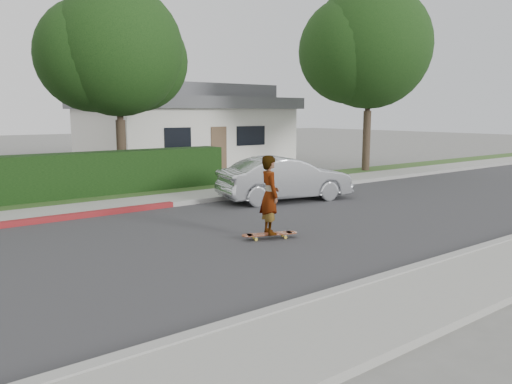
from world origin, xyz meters
The scene contains 14 objects.
ground centered at (0.00, 0.00, 0.00)m, with size 120.00×120.00×0.00m, color slate.
road centered at (0.00, 0.00, 0.01)m, with size 60.00×8.00×0.01m, color #2D2D30.
curb_near centered at (0.00, -4.10, 0.07)m, with size 60.00×0.20×0.15m, color #9E9E99.
sidewalk_near centered at (0.00, -5.00, 0.06)m, with size 60.00×1.60×0.12m, color gray.
curb_far centered at (0.00, 4.10, 0.07)m, with size 60.00×0.20×0.15m, color #9E9E99.
sidewalk_far centered at (0.00, 5.00, 0.06)m, with size 60.00×1.60×0.12m, color gray.
planting_strip centered at (0.00, 6.60, 0.05)m, with size 60.00×1.60×0.10m, color #2D4C1E.
hedge centered at (-3.00, 7.20, 0.75)m, with size 15.00×1.00×1.50m, color black.
tree_center centered at (1.49, 9.19, 4.90)m, with size 5.66×4.84×7.44m.
tree_right centered at (12.49, 6.69, 5.63)m, with size 6.32×5.60×8.56m.
house centered at (8.00, 16.00, 2.10)m, with size 10.60×8.60×4.30m.
skateboard centered at (0.93, -0.68, 0.11)m, with size 1.28×0.69×0.12m.
skateboarder centered at (0.93, -0.68, 1.00)m, with size 0.64×0.42×1.74m, color white.
car_silver centered at (4.41, 2.88, 0.70)m, with size 1.49×4.26×1.40m, color #ACAFB3.
Camera 1 is at (-5.83, -9.09, 2.78)m, focal length 35.00 mm.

